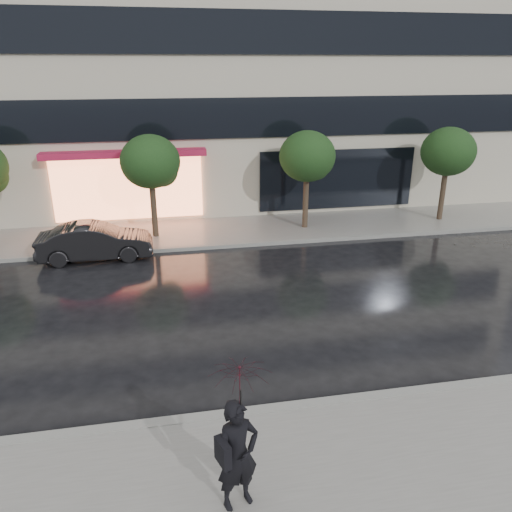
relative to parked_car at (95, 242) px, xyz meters
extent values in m
plane|color=black|center=(5.02, -8.20, -0.64)|extent=(120.00, 120.00, 0.00)
cube|color=slate|center=(5.02, -11.45, -0.58)|extent=(60.00, 4.50, 0.12)
cube|color=slate|center=(5.02, 2.05, -0.58)|extent=(60.00, 3.50, 0.12)
cube|color=gray|center=(5.02, -9.20, -0.57)|extent=(60.00, 0.25, 0.14)
cube|color=gray|center=(5.02, 0.30, -0.57)|extent=(60.00, 0.25, 0.14)
cube|color=#B9B19D|center=(5.02, 9.80, 8.36)|extent=(30.00, 12.00, 18.00)
cube|color=black|center=(5.02, 3.74, 3.66)|extent=(28.00, 0.12, 1.60)
cube|color=black|center=(5.02, 3.74, 6.86)|extent=(28.00, 0.12, 1.60)
cube|color=#FF8C59|center=(1.02, 3.72, 0.96)|extent=(6.00, 0.10, 2.60)
cube|color=#AC1A40|center=(1.02, 3.39, 2.41)|extent=(6.40, 0.70, 0.25)
cube|color=black|center=(10.02, 3.74, 0.96)|extent=(7.00, 0.10, 2.60)
cylinder|color=#33261C|center=(2.02, 1.80, 0.46)|extent=(0.22, 0.22, 2.20)
ellipsoid|color=black|center=(2.02, 1.80, 2.36)|extent=(2.20, 2.20, 1.98)
sphere|color=black|center=(2.42, 2.00, 1.96)|extent=(1.20, 1.20, 1.20)
cylinder|color=#33261C|center=(8.02, 1.80, 0.46)|extent=(0.22, 0.22, 2.20)
ellipsoid|color=black|center=(8.02, 1.80, 2.36)|extent=(2.20, 2.20, 1.98)
sphere|color=black|center=(8.42, 2.00, 1.96)|extent=(1.20, 1.20, 1.20)
cylinder|color=#33261C|center=(14.02, 1.80, 0.46)|extent=(0.22, 0.22, 2.20)
ellipsoid|color=black|center=(14.02, 1.80, 2.36)|extent=(2.20, 2.20, 1.98)
sphere|color=black|center=(14.42, 2.00, 1.96)|extent=(1.20, 1.20, 1.20)
imported|color=black|center=(0.00, 0.00, 0.00)|extent=(3.88, 1.42, 1.27)
imported|color=black|center=(3.24, -11.27, 0.39)|extent=(0.77, 0.62, 1.81)
imported|color=#350912|center=(3.29, -11.25, 1.52)|extent=(1.12, 1.13, 0.81)
cylinder|color=black|center=(3.29, -11.25, 1.06)|extent=(0.02, 0.02, 0.91)
cube|color=black|center=(3.00, -11.41, 0.61)|extent=(0.22, 0.36, 0.39)
camera|label=1|loc=(2.43, -16.97, 5.75)|focal=35.00mm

